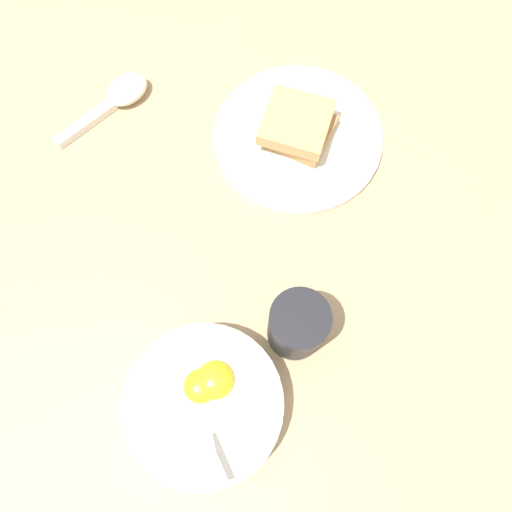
# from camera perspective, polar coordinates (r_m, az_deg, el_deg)

# --- Properties ---
(ground_plane) EXTENTS (3.00, 3.00, 0.00)m
(ground_plane) POSITION_cam_1_polar(r_m,az_deg,el_deg) (0.66, -15.16, 0.25)
(ground_plane) COLOR tan
(egg_bowl) EXTENTS (0.18, 0.18, 0.08)m
(egg_bowl) POSITION_cam_1_polar(r_m,az_deg,el_deg) (0.58, -5.92, -16.45)
(egg_bowl) COLOR white
(egg_bowl) RESTS_ON ground_plane
(toast_plate) EXTENTS (0.23, 0.23, 0.01)m
(toast_plate) POSITION_cam_1_polar(r_m,az_deg,el_deg) (0.70, 4.82, 13.40)
(toast_plate) COLOR white
(toast_plate) RESTS_ON ground_plane
(toast_sandwich) EXTENTS (0.09, 0.10, 0.04)m
(toast_sandwich) POSITION_cam_1_polar(r_m,az_deg,el_deg) (0.68, 4.74, 14.56)
(toast_sandwich) COLOR tan
(toast_sandwich) RESTS_ON toast_plate
(soup_spoon) EXTENTS (0.14, 0.11, 0.03)m
(soup_spoon) POSITION_cam_1_polar(r_m,az_deg,el_deg) (0.75, -15.32, 17.27)
(soup_spoon) COLOR white
(soup_spoon) RESTS_ON ground_plane
(drinking_cup) EXTENTS (0.07, 0.07, 0.09)m
(drinking_cup) POSITION_cam_1_polar(r_m,az_deg,el_deg) (0.56, 4.75, -7.90)
(drinking_cup) COLOR black
(drinking_cup) RESTS_ON ground_plane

